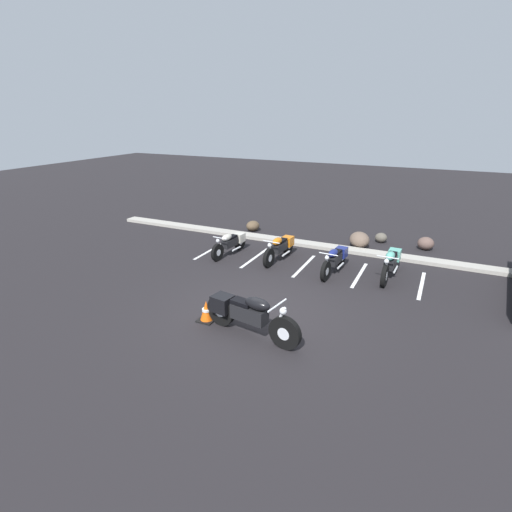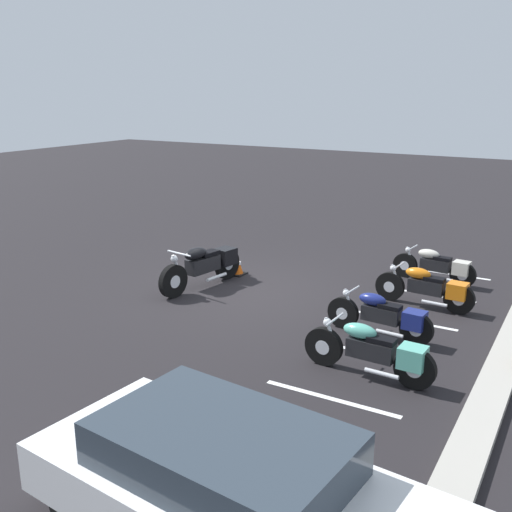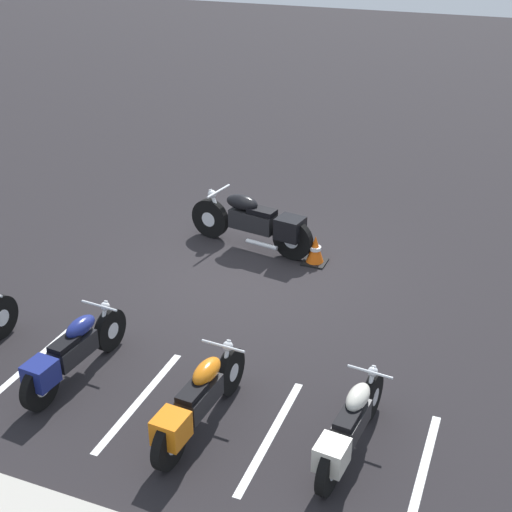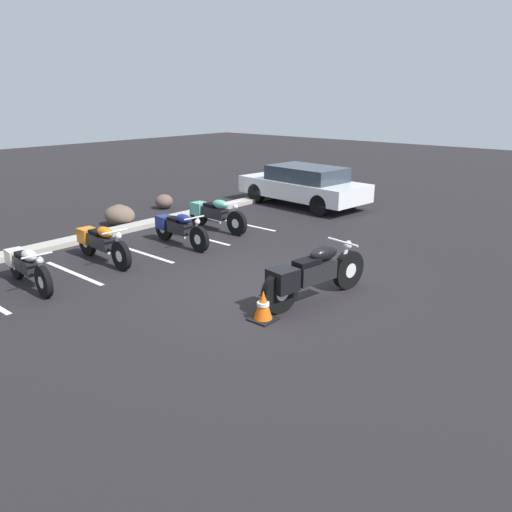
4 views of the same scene
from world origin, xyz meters
name	(u,v)px [view 4 (image 4 of 4)]	position (x,y,z in m)	size (l,w,h in m)	color
ground	(265,292)	(0.00, 0.00, 0.00)	(60.00, 60.00, 0.00)	black
motorcycle_black_featured	(311,274)	(0.21, -0.87, 0.51)	(2.44, 0.82, 0.96)	black
parked_bike_0	(26,265)	(-2.68, 3.63, 0.41)	(0.56, 1.95, 0.77)	black
parked_bike_1	(100,242)	(-0.93, 3.88, 0.43)	(0.58, 2.07, 0.81)	black
parked_bike_2	(178,228)	(1.01, 3.58, 0.42)	(0.57, 2.02, 0.80)	black
parked_bike_3	(214,213)	(2.60, 3.95, 0.45)	(0.60, 2.15, 0.85)	black
car_white	(304,185)	(6.72, 3.96, 0.68)	(2.20, 4.45, 1.29)	black
concrete_curb	(95,236)	(0.00, 5.65, 0.06)	(18.00, 0.50, 0.12)	#A8A399
landscape_rock_0	(119,210)	(1.82, 7.22, 0.18)	(0.43, 0.44, 0.36)	#585248
landscape_rock_1	(164,201)	(3.40, 7.04, 0.23)	(0.55, 0.56, 0.46)	brown
landscape_rock_2	(120,215)	(1.20, 6.27, 0.28)	(0.86, 0.69, 0.57)	brown
traffic_cone	(263,306)	(-0.93, -0.74, 0.24)	(0.40, 0.40, 0.51)	black
stall_line_1	(73,273)	(-1.76, 3.64, 0.00)	(0.10, 2.10, 0.00)	white
stall_line_2	(144,253)	(0.00, 3.64, 0.00)	(0.10, 2.10, 0.00)	white
stall_line_3	(200,238)	(1.77, 3.64, 0.00)	(0.10, 2.10, 0.00)	white
stall_line_4	(246,225)	(3.53, 3.64, 0.00)	(0.10, 2.10, 0.00)	white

